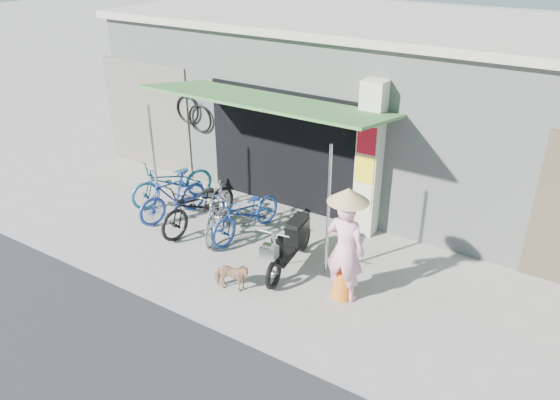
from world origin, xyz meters
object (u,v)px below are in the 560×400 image
Objects in this scene: moped at (290,244)px; bike_black at (199,205)px; bike_navy at (246,213)px; street_dog at (232,277)px; nun at (346,246)px; bike_teal at (173,182)px; bike_blue at (173,197)px; bike_silver at (218,211)px.

bike_black is at bearing 166.27° from moped.
street_dog is (0.85, -1.60, -0.21)m from bike_navy.
bike_black reaches higher than bike_navy.
nun is at bearing -21.40° from moped.
bike_black is 3.01× the size of street_dog.
bike_teal is 0.71m from bike_blue.
bike_silver is 1.89m from street_dog.
bike_blue is 0.73m from bike_black.
moped reaches higher than bike_black.
bike_navy is (0.47, 0.27, -0.03)m from bike_silver.
bike_black is 0.98m from bike_navy.
nun is at bearing 10.87° from bike_teal.
bike_blue is 2.52× the size of street_dog.
bike_navy is 2.61m from nun.
bike_teal is 0.96× the size of nun.
bike_black is at bearing 156.59° from bike_silver.
street_dog is at bearing -54.96° from bike_navy.
bike_black reaches higher than bike_blue.
moped is at bearing 0.42° from bike_black.
bike_black is at bearing -0.81° from bike_teal.
bike_blue is 0.87× the size of bike_navy.
moped is 1.29m from nun.
moped reaches higher than bike_silver.
nun reaches higher than bike_teal.
bike_teal is 1.10× the size of bike_silver.
bike_black is 0.99× the size of nun.
nun reaches higher than bike_navy.
bike_silver reaches higher than bike_navy.
bike_silver reaches higher than street_dog.
street_dog is 1.93m from nun.
moped is (3.45, -0.79, -0.02)m from bike_teal.
bike_silver is 0.92× the size of bike_navy.
bike_silver is 2.65× the size of street_dog.
bike_navy is 0.94× the size of nun.
bike_blue is 0.84× the size of bike_black.
moped is at bearing -12.97° from nun.
bike_teal is 1.16× the size of bike_blue.
bike_blue is at bearing 44.05° from street_dog.
moped is at bearing 8.73° from bike_blue.
bike_blue is at bearing -7.05° from nun.
bike_navy is at bearing 151.39° from moped.
moped is at bearing -29.28° from bike_silver.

